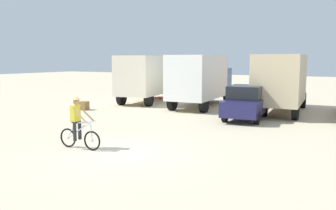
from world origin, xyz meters
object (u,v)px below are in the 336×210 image
(box_truck_white_box, at_px, (201,78))
(sedan_parked, at_px, (246,102))
(cyclist_orange_shirt, at_px, (78,125))
(box_truck_tan_camper, at_px, (282,81))
(box_truck_cream_rv, at_px, (148,76))
(supply_crate, at_px, (84,106))

(box_truck_white_box, xyz_separation_m, sedan_parked, (3.93, -3.31, -0.99))
(sedan_parked, relative_size, cyclist_orange_shirt, 2.37)
(box_truck_tan_camper, distance_m, sedan_parked, 3.54)
(box_truck_cream_rv, xyz_separation_m, sedan_parked, (8.37, -3.98, -0.99))
(box_truck_tan_camper, xyz_separation_m, sedan_parked, (-1.18, -3.19, -0.99))
(sedan_parked, height_order, supply_crate, sedan_parked)
(sedan_parked, bearing_deg, supply_crate, -171.64)
(box_truck_white_box, relative_size, supply_crate, 13.01)
(box_truck_tan_camper, bearing_deg, supply_crate, -157.09)
(box_truck_cream_rv, xyz_separation_m, cyclist_orange_shirt, (4.91, -12.68, -1.03))
(supply_crate, bearing_deg, sedan_parked, 8.36)
(box_truck_white_box, distance_m, cyclist_orange_shirt, 12.06)
(cyclist_orange_shirt, bearing_deg, supply_crate, 130.89)
(box_truck_white_box, xyz_separation_m, cyclist_orange_shirt, (0.47, -12.00, -1.03))
(box_truck_white_box, height_order, supply_crate, box_truck_white_box)
(box_truck_tan_camper, bearing_deg, box_truck_cream_rv, 175.23)
(cyclist_orange_shirt, bearing_deg, box_truck_tan_camper, 68.67)
(box_truck_cream_rv, height_order, box_truck_tan_camper, same)
(box_truck_cream_rv, bearing_deg, box_truck_white_box, -8.61)
(box_truck_tan_camper, distance_m, cyclist_orange_shirt, 12.79)
(box_truck_tan_camper, relative_size, sedan_parked, 1.59)
(cyclist_orange_shirt, bearing_deg, sedan_parked, 68.29)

